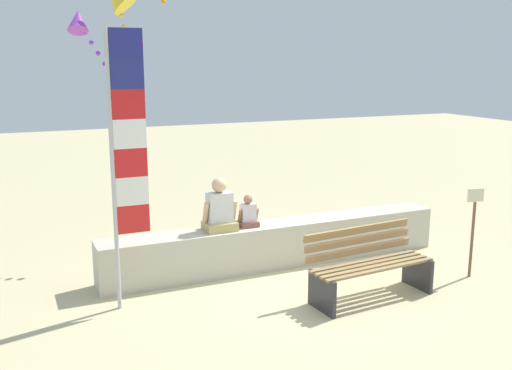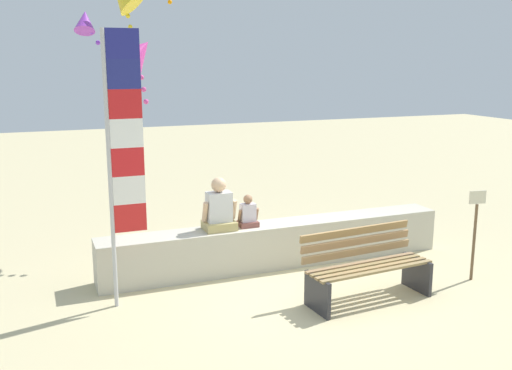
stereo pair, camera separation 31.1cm
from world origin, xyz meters
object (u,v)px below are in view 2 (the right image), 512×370
Objects in this scene: kite_purple at (85,22)px; kite_magenta at (137,54)px; park_bench at (366,267)px; flag_banner at (121,148)px; person_child at (248,214)px; sign_post at (475,228)px; person_adult at (219,209)px.

kite_purple is 1.57m from kite_magenta.
flag_banner reaches higher than park_bench.
park_bench is at bearing -57.01° from person_child.
kite_purple reaches higher than sign_post.
park_bench is 6.32m from kite_purple.
flag_banner is (-1.84, -0.63, 1.15)m from person_child.
kite_magenta is at bearing 139.62° from sign_post.
flag_banner is 4.82m from sign_post.
flag_banner is 3.31× the size of kite_purple.
kite_purple is 7.10m from sign_post.
flag_banner is 2.64× the size of sign_post.
person_adult is at bearing -67.49° from kite_magenta.
flag_banner is 4.09m from kite_purple.
kite_magenta is (-1.17, 1.78, 2.26)m from person_child.
sign_post is (1.72, 0.01, 0.33)m from park_bench.
sign_post is (2.73, -1.54, -0.07)m from person_child.
person_child reaches higher than park_bench.
person_adult is at bearing 24.05° from flag_banner.
kite_magenta reaches higher than person_adult.
person_adult is 3.53m from sign_post.
park_bench is 1.34× the size of sign_post.
kite_magenta is at bearing 74.36° from flag_banner.
kite_purple reaches higher than kite_magenta.
flag_banner is at bearing 162.04° from park_bench.
person_adult is 0.74× the size of kite_purple.
sign_post is at bearing -40.38° from kite_magenta.
flag_banner is at bearing -161.15° from person_child.
park_bench is at bearing -56.80° from kite_magenta.
sign_post is at bearing -29.45° from person_child.
kite_magenta is at bearing 123.20° from park_bench.
park_bench is 1.76m from sign_post.
kite_magenta reaches higher than flag_banner.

